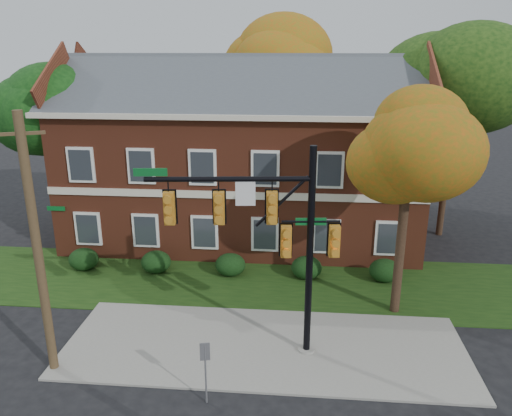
# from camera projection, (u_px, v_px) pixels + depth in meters

# --- Properties ---
(ground) EXTENTS (120.00, 120.00, 0.00)m
(ground) POSITION_uv_depth(u_px,v_px,m) (262.00, 365.00, 16.61)
(ground) COLOR black
(ground) RESTS_ON ground
(sidewalk) EXTENTS (14.00, 5.00, 0.08)m
(sidewalk) POSITION_uv_depth(u_px,v_px,m) (264.00, 346.00, 17.54)
(sidewalk) COLOR gray
(sidewalk) RESTS_ON ground
(grass_strip) EXTENTS (30.00, 6.00, 0.04)m
(grass_strip) POSITION_uv_depth(u_px,v_px,m) (273.00, 283.00, 22.29)
(grass_strip) COLOR #193811
(grass_strip) RESTS_ON ground
(apartment_building) EXTENTS (18.80, 8.80, 9.74)m
(apartment_building) POSITION_uv_depth(u_px,v_px,m) (243.00, 147.00, 26.57)
(apartment_building) COLOR brown
(apartment_building) RESTS_ON ground
(hedge_far_left) EXTENTS (1.40, 1.26, 1.05)m
(hedge_far_left) POSITION_uv_depth(u_px,v_px,m) (84.00, 259.00, 23.56)
(hedge_far_left) COLOR black
(hedge_far_left) RESTS_ON ground
(hedge_left) EXTENTS (1.40, 1.26, 1.05)m
(hedge_left) POSITION_uv_depth(u_px,v_px,m) (156.00, 262.00, 23.26)
(hedge_left) COLOR black
(hedge_left) RESTS_ON ground
(hedge_center) EXTENTS (1.40, 1.26, 1.05)m
(hedge_center) POSITION_uv_depth(u_px,v_px,m) (230.00, 265.00, 22.96)
(hedge_center) COLOR black
(hedge_center) RESTS_ON ground
(hedge_right) EXTENTS (1.40, 1.26, 1.05)m
(hedge_right) POSITION_uv_depth(u_px,v_px,m) (307.00, 268.00, 22.67)
(hedge_right) COLOR black
(hedge_right) RESTS_ON ground
(hedge_far_right) EXTENTS (1.40, 1.26, 1.05)m
(hedge_far_right) POSITION_uv_depth(u_px,v_px,m) (385.00, 271.00, 22.37)
(hedge_far_right) COLOR black
(hedge_far_right) RESTS_ON ground
(tree_near_right) EXTENTS (4.50, 4.25, 8.58)m
(tree_near_right) POSITION_uv_depth(u_px,v_px,m) (417.00, 147.00, 17.77)
(tree_near_right) COLOR black
(tree_near_right) RESTS_ON ground
(tree_left_rear) EXTENTS (5.40, 5.10, 8.88)m
(tree_left_rear) POSITION_uv_depth(u_px,v_px,m) (53.00, 116.00, 25.82)
(tree_left_rear) COLOR black
(tree_left_rear) RESTS_ON ground
(tree_right_rear) EXTENTS (6.30, 5.95, 10.62)m
(tree_right_rear) POSITION_uv_depth(u_px,v_px,m) (464.00, 87.00, 25.45)
(tree_right_rear) COLOR black
(tree_right_rear) RESTS_ON ground
(tree_far_rear) EXTENTS (6.84, 6.46, 11.52)m
(tree_far_rear) POSITION_uv_depth(u_px,v_px,m) (276.00, 67.00, 32.70)
(tree_far_rear) COLOR black
(tree_far_rear) RESTS_ON ground
(traffic_signal) EXTENTS (6.47, 0.94, 7.25)m
(traffic_signal) POSITION_uv_depth(u_px,v_px,m) (270.00, 231.00, 15.86)
(traffic_signal) COLOR gray
(traffic_signal) RESTS_ON ground
(utility_pole) EXTENTS (1.24, 0.62, 8.42)m
(utility_pole) POSITION_uv_depth(u_px,v_px,m) (37.00, 249.00, 15.07)
(utility_pole) COLOR #4A3922
(utility_pole) RESTS_ON ground
(sign_post) EXTENTS (0.30, 0.10, 2.04)m
(sign_post) POSITION_uv_depth(u_px,v_px,m) (205.00, 363.00, 14.41)
(sign_post) COLOR slate
(sign_post) RESTS_ON ground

